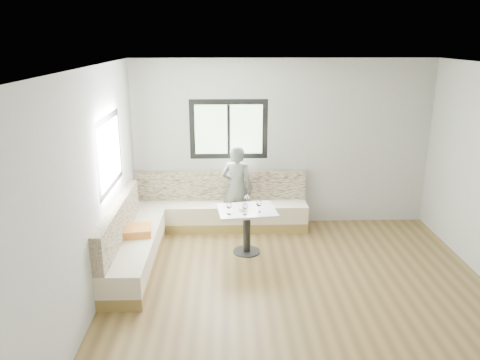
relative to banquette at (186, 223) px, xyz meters
name	(u,v)px	position (x,y,z in m)	size (l,w,h in m)	color
room	(299,187)	(1.51, -1.55, 1.08)	(5.01, 5.01, 2.81)	brown
banquette	(186,223)	(0.00, 0.00, 0.00)	(2.90, 2.80, 0.95)	olive
table	(247,220)	(0.94, -0.36, 0.18)	(0.91, 0.75, 0.69)	black
person	(237,188)	(0.82, 0.52, 0.40)	(0.53, 0.35, 1.46)	#555953
olive_ramekin	(242,209)	(0.87, -0.39, 0.38)	(0.11, 0.11, 0.04)	white
wine_glass_a	(229,206)	(0.68, -0.55, 0.48)	(0.08, 0.08, 0.18)	white
wine_glass_b	(245,206)	(0.91, -0.58, 0.48)	(0.08, 0.08, 0.18)	white
wine_glass_c	(259,204)	(1.11, -0.47, 0.48)	(0.08, 0.08, 0.18)	white
wine_glass_d	(247,198)	(0.95, -0.23, 0.48)	(0.08, 0.08, 0.18)	white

